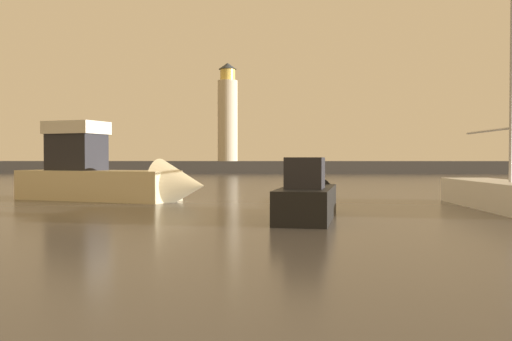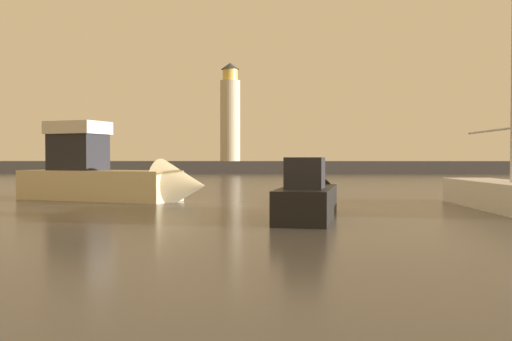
{
  "view_description": "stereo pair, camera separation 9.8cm",
  "coord_description": "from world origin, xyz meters",
  "px_view_note": "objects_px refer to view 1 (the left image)",
  "views": [
    {
      "loc": [
        0.79,
        -0.88,
        1.9
      ],
      "look_at": [
        0.26,
        15.66,
        1.53
      ],
      "focal_mm": 39.03,
      "sensor_mm": 36.0,
      "label": 1
    },
    {
      "loc": [
        0.89,
        -0.88,
        1.9
      ],
      "look_at": [
        0.26,
        15.66,
        1.53
      ],
      "focal_mm": 39.03,
      "sensor_mm": 36.0,
      "label": 2
    }
  ],
  "objects_px": {
    "motorboat_1": "(309,197)",
    "sailboat_moored": "(501,193)",
    "lighthouse": "(228,115)",
    "motorboat_2": "(113,177)"
  },
  "relations": [
    {
      "from": "motorboat_2",
      "to": "lighthouse",
      "type": "bearing_deg",
      "value": 88.45
    },
    {
      "from": "motorboat_1",
      "to": "sailboat_moored",
      "type": "relative_size",
      "value": 0.51
    },
    {
      "from": "lighthouse",
      "to": "motorboat_1",
      "type": "relative_size",
      "value": 2.07
    },
    {
      "from": "motorboat_1",
      "to": "sailboat_moored",
      "type": "bearing_deg",
      "value": 23.16
    },
    {
      "from": "lighthouse",
      "to": "motorboat_2",
      "type": "distance_m",
      "value": 47.2
    },
    {
      "from": "motorboat_1",
      "to": "sailboat_moored",
      "type": "height_order",
      "value": "sailboat_moored"
    },
    {
      "from": "motorboat_2",
      "to": "sailboat_moored",
      "type": "bearing_deg",
      "value": -12.73
    },
    {
      "from": "sailboat_moored",
      "to": "motorboat_1",
      "type": "bearing_deg",
      "value": -156.84
    },
    {
      "from": "motorboat_2",
      "to": "sailboat_moored",
      "type": "height_order",
      "value": "sailboat_moored"
    },
    {
      "from": "motorboat_1",
      "to": "sailboat_moored",
      "type": "xyz_separation_m",
      "value": [
        7.41,
        3.17,
        -0.05
      ]
    }
  ]
}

